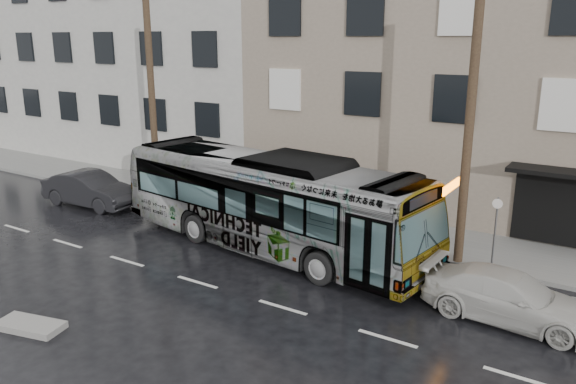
# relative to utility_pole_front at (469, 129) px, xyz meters

# --- Properties ---
(ground) EXTENTS (120.00, 120.00, 0.00)m
(ground) POSITION_rel_utility_pole_front_xyz_m (-6.50, -3.30, -4.65)
(ground) COLOR black
(ground) RESTS_ON ground
(sidewalk) EXTENTS (90.00, 3.60, 0.15)m
(sidewalk) POSITION_rel_utility_pole_front_xyz_m (-6.50, 1.60, -4.58)
(sidewalk) COLOR gray
(sidewalk) RESTS_ON ground
(building_taupe) EXTENTS (20.00, 12.00, 11.00)m
(building_taupe) POSITION_rel_utility_pole_front_xyz_m (-1.50, 9.40, 0.85)
(building_taupe) COLOR gray
(building_taupe) RESTS_ON ground
(building_grey) EXTENTS (26.00, 15.00, 16.00)m
(building_grey) POSITION_rel_utility_pole_front_xyz_m (-24.50, 10.90, 3.35)
(building_grey) COLOR beige
(building_grey) RESTS_ON ground
(utility_pole_front) EXTENTS (0.30, 0.30, 9.00)m
(utility_pole_front) POSITION_rel_utility_pole_front_xyz_m (0.00, 0.00, 0.00)
(utility_pole_front) COLOR #4B3925
(utility_pole_front) RESTS_ON sidewalk
(utility_pole_rear) EXTENTS (0.30, 0.30, 9.00)m
(utility_pole_rear) POSITION_rel_utility_pole_front_xyz_m (-14.00, 0.00, 0.00)
(utility_pole_rear) COLOR #4B3925
(utility_pole_rear) RESTS_ON sidewalk
(sign_post) EXTENTS (0.06, 0.06, 2.40)m
(sign_post) POSITION_rel_utility_pole_front_xyz_m (1.10, 0.00, -3.30)
(sign_post) COLOR slate
(sign_post) RESTS_ON sidewalk
(bus) EXTENTS (12.93, 4.62, 3.52)m
(bus) POSITION_rel_utility_pole_front_xyz_m (-6.31, -2.11, -2.89)
(bus) COLOR #B2B2B2
(bus) RESTS_ON ground
(white_sedan) EXTENTS (4.73, 2.14, 1.34)m
(white_sedan) POSITION_rel_utility_pole_front_xyz_m (2.26, -3.11, -3.98)
(white_sedan) COLOR beige
(white_sedan) RESTS_ON ground
(dark_sedan) EXTENTS (4.83, 1.94, 1.56)m
(dark_sedan) POSITION_rel_utility_pole_front_xyz_m (-16.20, -2.04, -3.87)
(dark_sedan) COLOR black
(dark_sedan) RESTS_ON ground
(slush_pile) EXTENTS (1.94, 1.20, 0.18)m
(slush_pile) POSITION_rel_utility_pole_front_xyz_m (-8.27, -10.39, -4.56)
(slush_pile) COLOR gray
(slush_pile) RESTS_ON ground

